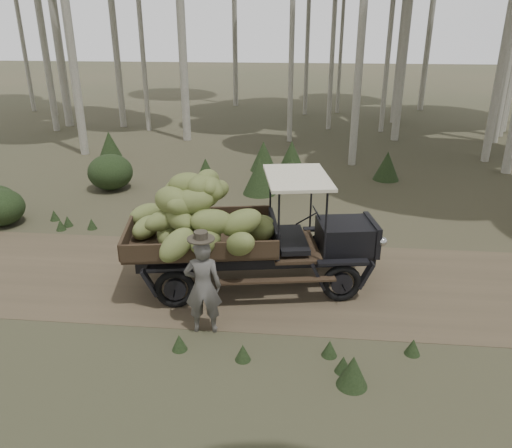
# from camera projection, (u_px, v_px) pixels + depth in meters

# --- Properties ---
(ground) EXTENTS (120.00, 120.00, 0.00)m
(ground) POSITION_uv_depth(u_px,v_px,m) (151.00, 275.00, 11.15)
(ground) COLOR #473D2B
(ground) RESTS_ON ground
(dirt_track) EXTENTS (70.00, 4.00, 0.01)m
(dirt_track) POSITION_uv_depth(u_px,v_px,m) (151.00, 275.00, 11.15)
(dirt_track) COLOR brown
(dirt_track) RESTS_ON ground
(banana_truck) EXTENTS (5.59, 3.04, 2.62)m
(banana_truck) POSITION_uv_depth(u_px,v_px,m) (220.00, 220.00, 10.05)
(banana_truck) COLOR black
(banana_truck) RESTS_ON ground
(farmer) EXTENTS (0.70, 0.53, 1.97)m
(farmer) POSITION_uv_depth(u_px,v_px,m) (203.00, 285.00, 8.83)
(farmer) COLOR #524F4B
(farmer) RESTS_ON ground
(undergrowth) EXTENTS (24.78, 23.10, 1.25)m
(undergrowth) POSITION_uv_depth(u_px,v_px,m) (178.00, 237.00, 11.81)
(undergrowth) COLOR #233319
(undergrowth) RESTS_ON ground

